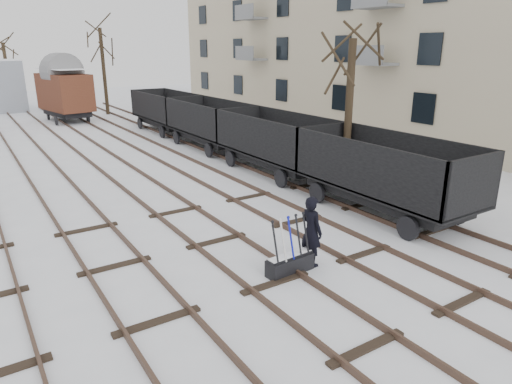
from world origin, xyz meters
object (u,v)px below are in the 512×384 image
Objects in this scene: ground_frame at (290,263)px; worker at (311,231)px; freight_wagon_a at (384,185)px; box_van_wagon at (64,91)px.

worker is (0.75, 0.10, 0.66)m from ground_frame.
ground_frame is 1.00m from worker.
freight_wagon_a is (4.61, 1.72, 0.07)m from worker.
freight_wagon_a is 1.15× the size of box_van_wagon.
worker is 0.29× the size of freight_wagon_a.
freight_wagon_a is at bearing 15.02° from ground_frame.
freight_wagon_a is at bearing -75.59° from worker.
freight_wagon_a is 28.13m from box_van_wagon.
box_van_wagon is (0.63, 29.53, 2.03)m from ground_frame.
ground_frame is at bearing 91.48° from worker.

